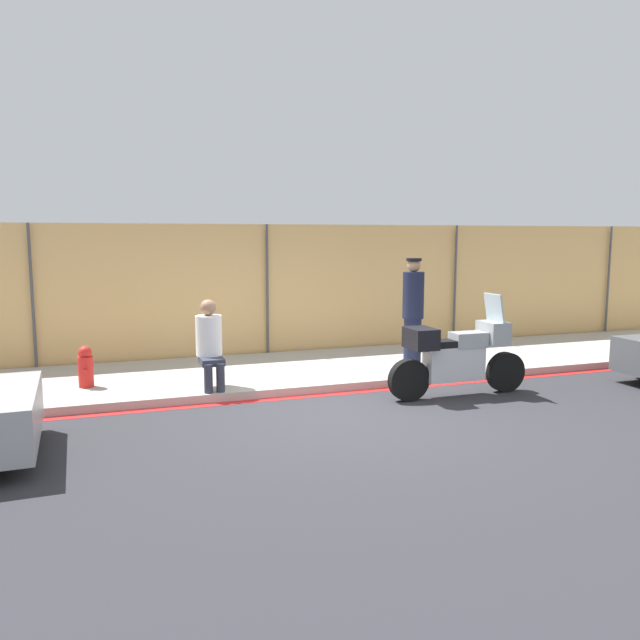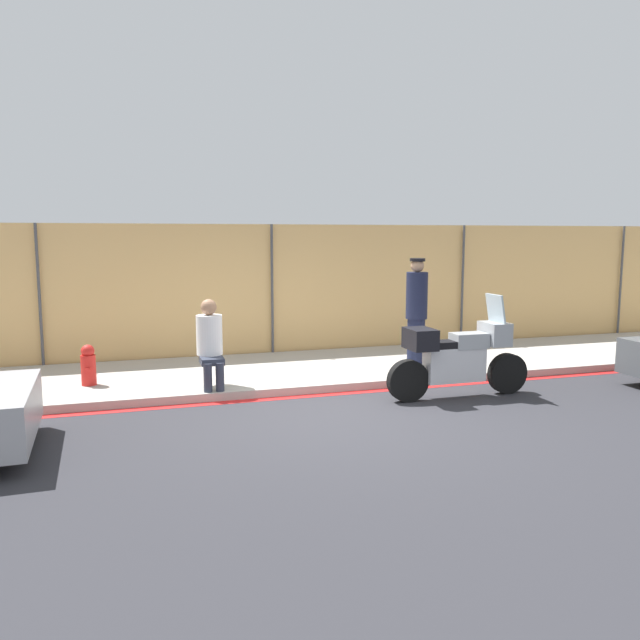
% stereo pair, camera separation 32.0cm
% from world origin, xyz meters
% --- Properties ---
extents(ground_plane, '(120.00, 120.00, 0.00)m').
position_xyz_m(ground_plane, '(0.00, 0.00, 0.00)').
color(ground_plane, '#2D2D33').
extents(sidewalk, '(30.55, 2.89, 0.12)m').
position_xyz_m(sidewalk, '(0.00, 2.54, 0.06)').
color(sidewalk, '#ADA89E').
rests_on(sidewalk, ground_plane).
extents(curb_paint_stripe, '(30.55, 0.18, 0.01)m').
position_xyz_m(curb_paint_stripe, '(0.00, 1.00, 0.00)').
color(curb_paint_stripe, red).
rests_on(curb_paint_stripe, ground_plane).
extents(storefront_fence, '(29.02, 0.17, 2.59)m').
position_xyz_m(storefront_fence, '(0.00, 4.07, 1.29)').
color(storefront_fence, '#E5B26B').
rests_on(storefront_fence, ground_plane).
extents(motorcycle, '(2.26, 0.50, 1.52)m').
position_xyz_m(motorcycle, '(1.94, 0.29, 0.61)').
color(motorcycle, black).
rests_on(motorcycle, ground_plane).
extents(officer_standing, '(0.37, 0.37, 1.86)m').
position_xyz_m(officer_standing, '(2.15, 2.12, 1.08)').
color(officer_standing, '#191E38').
rests_on(officer_standing, sidewalk).
extents(person_seated_on_curb, '(0.39, 0.68, 1.31)m').
position_xyz_m(person_seated_on_curb, '(-1.50, 1.56, 0.85)').
color(person_seated_on_curb, '#2D3342').
rests_on(person_seated_on_curb, sidewalk).
extents(fire_hydrant, '(0.22, 0.27, 0.62)m').
position_xyz_m(fire_hydrant, '(-3.26, 2.16, 0.43)').
color(fire_hydrant, red).
rests_on(fire_hydrant, sidewalk).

